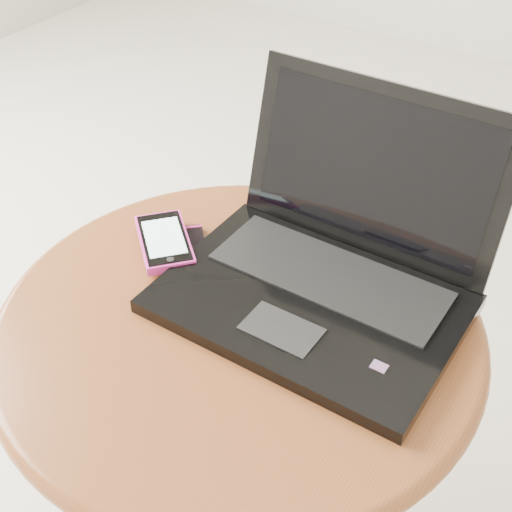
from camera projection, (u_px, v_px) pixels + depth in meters
The scene contains 4 objects.
table at pixel (240, 373), 0.91m from camera, with size 0.59×0.59×0.47m.
laptop at pixel (329, 263), 0.86m from camera, with size 0.36×0.31×0.23m.
phone_black at pixel (186, 251), 0.94m from camera, with size 0.11×0.11×0.01m.
phone_pink at pixel (164, 241), 0.94m from camera, with size 0.13×0.13×0.01m.
Camera 1 is at (0.27, -0.54, 1.06)m, focal length 49.71 mm.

